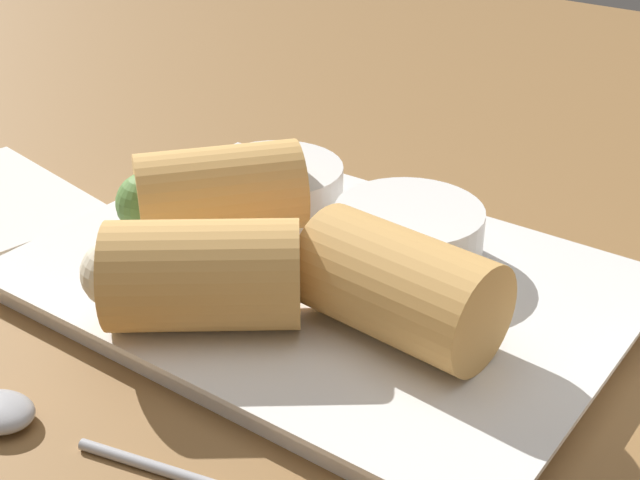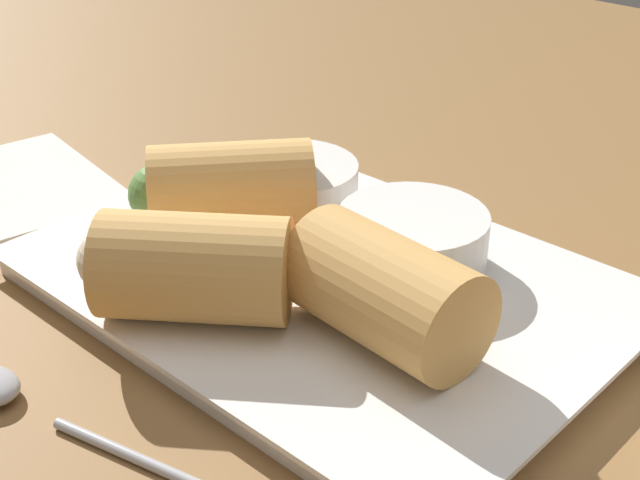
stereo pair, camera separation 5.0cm
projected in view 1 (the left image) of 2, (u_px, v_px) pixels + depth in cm
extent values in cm
cube|color=olive|center=(296.00, 301.00, 49.66)|extent=(180.00, 140.00, 2.00)
cube|color=white|center=(320.00, 289.00, 47.71)|extent=(29.84, 21.37, 1.20)
cube|color=white|center=(320.00, 278.00, 47.35)|extent=(31.04, 22.22, 0.30)
cylinder|color=#DBA356|center=(196.00, 272.00, 42.37)|extent=(10.50, 9.79, 5.33)
sphere|color=beige|center=(117.00, 273.00, 42.28)|extent=(3.46, 3.46, 3.46)
cylinder|color=#DBA356|center=(400.00, 287.00, 41.21)|extent=(9.56, 6.08, 5.33)
sphere|color=#B23D2D|center=(338.00, 260.00, 43.36)|extent=(3.46, 3.46, 3.46)
cylinder|color=#DBA356|center=(216.00, 196.00, 49.62)|extent=(9.94, 10.44, 5.33)
sphere|color=#56843D|center=(147.00, 203.00, 48.80)|extent=(3.46, 3.46, 3.46)
cylinder|color=white|center=(408.00, 234.00, 47.99)|extent=(8.05, 8.05, 3.11)
cylinder|color=#477038|center=(409.00, 213.00, 47.38)|extent=(6.60, 6.60, 0.56)
cylinder|color=white|center=(275.00, 190.00, 52.81)|extent=(8.05, 8.05, 3.11)
cylinder|color=maroon|center=(275.00, 171.00, 52.20)|extent=(6.60, 6.60, 0.56)
cylinder|color=#B2B2B7|center=(181.00, 475.00, 35.97)|extent=(9.50, 2.71, 0.50)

